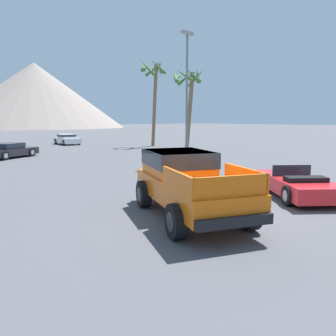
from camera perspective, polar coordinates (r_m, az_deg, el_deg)
ground_plane at (r=9.53m, az=6.47°, el=-8.70°), size 320.00×320.00×0.00m
orange_pickup_truck at (r=9.67m, az=3.13°, el=-1.99°), size 3.57×5.46×1.84m
red_convertible_car at (r=12.84m, az=21.44°, el=-2.73°), size 3.79×4.28×1.11m
parked_car_white at (r=38.90m, az=-17.18°, el=4.82°), size 2.07×4.22×1.14m
parked_car_dark at (r=26.72m, az=-25.96°, el=2.81°), size 4.47×3.67×1.10m
street_lamp_post at (r=21.03m, az=3.31°, el=14.01°), size 0.90×0.24×8.12m
palm_tree_tall at (r=35.00m, az=-2.64°, el=14.65°), size 3.01×2.86×8.88m
palm_tree_leaning at (r=29.81m, az=3.54°, el=13.61°), size 2.97×2.92×7.28m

